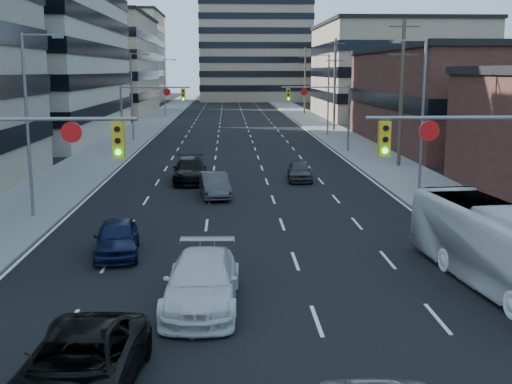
{
  "coord_description": "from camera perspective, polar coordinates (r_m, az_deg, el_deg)",
  "views": [
    {
      "loc": [
        -0.77,
        -11.68,
        7.24
      ],
      "look_at": [
        0.41,
        14.85,
        2.2
      ],
      "focal_mm": 45.0,
      "sensor_mm": 36.0,
      "label": 1
    }
  ],
  "objects": [
    {
      "name": "white_van",
      "position": [
        20.11,
        -4.82,
        -7.97
      ],
      "size": [
        2.46,
        5.6,
        1.6
      ],
      "primitive_type": "imported",
      "rotation": [
        0.0,
        0.0,
        -0.04
      ],
      "color": "silver",
      "rests_on": "ground"
    },
    {
      "name": "sedan_grey_center",
      "position": [
        37.2,
        -3.7,
        0.61
      ],
      "size": [
        2.03,
        4.45,
        1.41
      ],
      "primitive_type": "imported",
      "rotation": [
        0.0,
        0.0,
        0.13
      ],
      "color": "#353538",
      "rests_on": "ground"
    },
    {
      "name": "bg_block_left",
      "position": [
        154.12,
        -13.0,
        11.51
      ],
      "size": [
        24.0,
        24.0,
        20.0
      ],
      "primitive_type": "cube",
      "color": "#ADA089",
      "rests_on": "ground"
    },
    {
      "name": "black_pickup",
      "position": [
        15.3,
        -15.48,
        -14.75
      ],
      "size": [
        2.78,
        5.56,
        1.51
      ],
      "primitive_type": "imported",
      "rotation": [
        0.0,
        0.0,
        -0.05
      ],
      "color": "black",
      "rests_on": "ground"
    },
    {
      "name": "signal_far_right",
      "position": [
        57.37,
        5.97,
        7.76
      ],
      "size": [
        6.09,
        0.33,
        6.0
      ],
      "color": "slate",
      "rests_on": "ground"
    },
    {
      "name": "sidewalk_left",
      "position": [
        142.26,
        -6.94,
        7.79
      ],
      "size": [
        5.0,
        300.0,
        0.15
      ],
      "primitive_type": "cube",
      "color": "slate",
      "rests_on": "ground"
    },
    {
      "name": "sedan_black_far",
      "position": [
        42.36,
        -5.9,
        1.93
      ],
      "size": [
        2.46,
        5.51,
        1.57
      ],
      "primitive_type": "imported",
      "rotation": [
        0.0,
        0.0,
        0.05
      ],
      "color": "black",
      "rests_on": "ground"
    },
    {
      "name": "streetlight_left_far",
      "position": [
        102.15,
        -8.04,
        9.42
      ],
      "size": [
        2.03,
        0.22,
        9.0
      ],
      "color": "slate",
      "rests_on": "ground"
    },
    {
      "name": "sedan_blue",
      "position": [
        26.08,
        -12.27,
        -3.98
      ],
      "size": [
        2.18,
        4.39,
        1.44
      ],
      "primitive_type": "imported",
      "rotation": [
        0.0,
        0.0,
        0.12
      ],
      "color": "black",
      "rests_on": "ground"
    },
    {
      "name": "road_surface",
      "position": [
        141.86,
        -2.26,
        7.82
      ],
      "size": [
        18.0,
        300.0,
        0.02
      ],
      "primitive_type": "cube",
      "color": "black",
      "rests_on": "ground"
    },
    {
      "name": "signal_near_right",
      "position": [
        21.52,
        19.96,
        2.32
      ],
      "size": [
        6.59,
        0.33,
        6.0
      ],
      "color": "slate",
      "rests_on": "ground"
    },
    {
      "name": "office_right_far",
      "position": [
        102.95,
        12.14,
        10.38
      ],
      "size": [
        22.0,
        28.0,
        14.0
      ],
      "primitive_type": "cube",
      "color": "gray",
      "rests_on": "ground"
    },
    {
      "name": "office_left_far",
      "position": [
        114.07,
        -14.57,
        10.8
      ],
      "size": [
        20.0,
        30.0,
        16.0
      ],
      "primitive_type": "cube",
      "color": "gray",
      "rests_on": "ground"
    },
    {
      "name": "streetlight_right_far",
      "position": [
        72.57,
        6.33,
        8.96
      ],
      "size": [
        2.03,
        0.22,
        9.0
      ],
      "color": "slate",
      "rests_on": "ground"
    },
    {
      "name": "streetlight_right_near",
      "position": [
        38.39,
        14.39,
        7.15
      ],
      "size": [
        2.03,
        0.22,
        9.0
      ],
      "color": "slate",
      "rests_on": "ground"
    },
    {
      "name": "storefront_right_mid",
      "position": [
        66.52,
        19.49,
        7.78
      ],
      "size": [
        20.0,
        30.0,
        9.0
      ],
      "primitive_type": "cube",
      "color": "#472119",
      "rests_on": "ground"
    },
    {
      "name": "signal_far_left",
      "position": [
        57.17,
        -9.58,
        7.66
      ],
      "size": [
        6.09,
        0.33,
        6.0
      ],
      "color": "slate",
      "rests_on": "ground"
    },
    {
      "name": "bg_block_right",
      "position": [
        145.42,
        10.63,
        10.08
      ],
      "size": [
        22.0,
        22.0,
        12.0
      ],
      "primitive_type": "cube",
      "color": "gray",
      "rests_on": "ground"
    },
    {
      "name": "transit_bus",
      "position": [
        23.08,
        21.03,
        -4.62
      ],
      "size": [
        3.41,
        10.3,
        2.82
      ],
      "primitive_type": "imported",
      "rotation": [
        0.0,
        0.0,
        0.1
      ],
      "color": "white",
      "rests_on": "ground"
    },
    {
      "name": "streetlight_left_mid",
      "position": [
        67.39,
        -10.84,
        8.7
      ],
      "size": [
        2.03,
        0.22,
        9.0
      ],
      "color": "slate",
      "rests_on": "ground"
    },
    {
      "name": "streetlight_left_near",
      "position": [
        33.16,
        -19.44,
        6.36
      ],
      "size": [
        2.03,
        0.22,
        9.0
      ],
      "color": "slate",
      "rests_on": "ground"
    },
    {
      "name": "signal_near_left",
      "position": [
        20.98,
        -21.11,
        2.04
      ],
      "size": [
        6.59,
        0.33,
        6.0
      ],
      "color": "slate",
      "rests_on": "ground"
    },
    {
      "name": "sedan_grey_right",
      "position": [
        42.8,
        3.9,
        1.89
      ],
      "size": [
        1.8,
        4.0,
        1.33
      ],
      "primitive_type": "imported",
      "rotation": [
        0.0,
        0.0,
        -0.06
      ],
      "color": "#343436",
      "rests_on": "ground"
    },
    {
      "name": "sidewalk_right",
      "position": [
        142.39,
        2.41,
        7.86
      ],
      "size": [
        5.0,
        300.0,
        0.15
      ],
      "primitive_type": "cube",
      "color": "slate",
      "rests_on": "ground"
    },
    {
      "name": "utility_pole_block",
      "position": [
        49.43,
        12.81,
        8.79
      ],
      "size": [
        2.2,
        0.28,
        11.0
      ],
      "color": "#4C3D2D",
      "rests_on": "ground"
    },
    {
      "name": "utility_pole_midblock",
      "position": [
        78.77,
        7.02,
        9.61
      ],
      "size": [
        2.2,
        0.28,
        11.0
      ],
      "color": "#4C3D2D",
      "rests_on": "ground"
    },
    {
      "name": "utility_pole_distant",
      "position": [
        108.46,
        4.38,
        9.95
      ],
      "size": [
        2.2,
        0.28,
        11.0
      ],
      "color": "#4C3D2D",
      "rests_on": "ground"
    }
  ]
}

